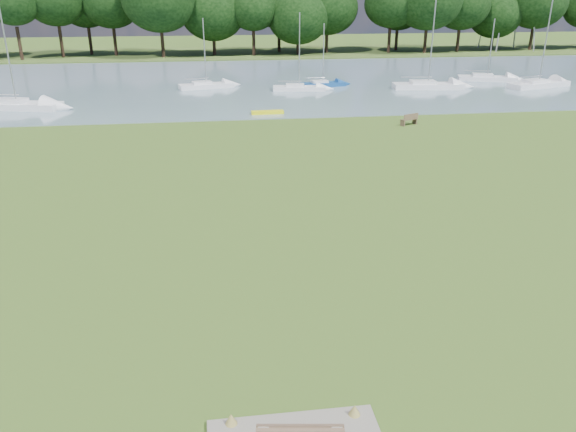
{
  "coord_description": "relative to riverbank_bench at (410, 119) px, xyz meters",
  "views": [
    {
      "loc": [
        -1.59,
        -23.6,
        10.13
      ],
      "look_at": [
        1.37,
        -2.0,
        1.21
      ],
      "focal_mm": 35.0,
      "sensor_mm": 36.0,
      "label": 1
    }
  ],
  "objects": [
    {
      "name": "sailboat_2",
      "position": [
        19.83,
        15.38,
        0.09
      ],
      "size": [
        7.65,
        4.17,
        8.96
      ],
      "rotation": [
        0.0,
        0.0,
        0.3
      ],
      "color": "white",
      "rests_on": "river"
    },
    {
      "name": "riverbank_bench",
      "position": [
        0.0,
        0.0,
        0.0
      ],
      "size": [
        1.56,
        1.05,
        0.93
      ],
      "rotation": [
        0.0,
        0.0,
        0.44
      ],
      "color": "brown",
      "rests_on": "ground"
    },
    {
      "name": "sailboat_7",
      "position": [
        -32.72,
        10.79,
        0.09
      ],
      "size": [
        8.11,
        4.02,
        9.56
      ],
      "rotation": [
        0.0,
        0.0,
        -0.25
      ],
      "color": "white",
      "rests_on": "river"
    },
    {
      "name": "river",
      "position": [
        -13.85,
        23.53,
        -0.47
      ],
      "size": [
        220.0,
        40.0,
        0.1
      ],
      "primitive_type": "cube",
      "color": "gray",
      "rests_on": "ground"
    },
    {
      "name": "sailboat_6",
      "position": [
        -15.93,
        19.6,
        0.02
      ],
      "size": [
        5.98,
        2.93,
        7.12
      ],
      "rotation": [
        0.0,
        0.0,
        0.24
      ],
      "color": "white",
      "rests_on": "river"
    },
    {
      "name": "far_bank",
      "position": [
        -13.85,
        53.53,
        -0.47
      ],
      "size": [
        220.0,
        20.0,
        0.4
      ],
      "primitive_type": "cube",
      "color": "#4C6626",
      "rests_on": "ground"
    },
    {
      "name": "tree_line",
      "position": [
        -12.64,
        49.53,
        6.78
      ],
      "size": [
        146.37,
        10.05,
        12.16
      ],
      "color": "black",
      "rests_on": "far_bank"
    },
    {
      "name": "sailboat_1",
      "position": [
        7.54,
        16.07,
        0.11
      ],
      "size": [
        7.58,
        2.77,
        10.98
      ],
      "rotation": [
        0.0,
        0.0,
        -0.09
      ],
      "color": "white",
      "rests_on": "river"
    },
    {
      "name": "sailboat_3",
      "position": [
        -3.31,
        18.97,
        -0.01
      ],
      "size": [
        5.1,
        2.23,
        6.55
      ],
      "rotation": [
        0.0,
        0.0,
        0.18
      ],
      "color": "navy",
      "rests_on": "river"
    },
    {
      "name": "ground",
      "position": [
        -13.85,
        -18.47,
        -0.47
      ],
      "size": [
        220.0,
        220.0,
        0.0
      ],
      "primitive_type": "plane",
      "color": "#576027"
    },
    {
      "name": "sailboat_0",
      "position": [
        -6.26,
        16.86,
        -0.01
      ],
      "size": [
        5.61,
        2.24,
        7.73
      ],
      "rotation": [
        0.0,
        0.0,
        -0.13
      ],
      "color": "white",
      "rests_on": "river"
    },
    {
      "name": "kayak",
      "position": [
        -10.7,
        5.53,
        -0.28
      ],
      "size": [
        2.78,
        0.76,
        0.28
      ],
      "primitive_type": "cube",
      "rotation": [
        0.0,
        0.0,
        0.04
      ],
      "color": "yellow",
      "rests_on": "river"
    },
    {
      "name": "sailboat_4",
      "position": [
        16.39,
        20.5,
        0.02
      ],
      "size": [
        6.73,
        3.8,
        6.81
      ],
      "rotation": [
        0.0,
        0.0,
        -0.33
      ],
      "color": "white",
      "rests_on": "river"
    }
  ]
}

